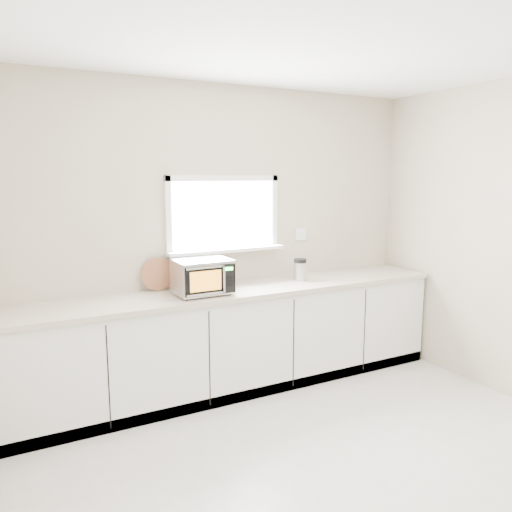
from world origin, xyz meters
TOP-DOWN VIEW (x-y plane):
  - ground at (0.00, 0.00)m, footprint 4.00×4.00m
  - back_wall at (0.00, 2.00)m, footprint 4.00×0.17m
  - cabinets at (0.00, 1.70)m, footprint 3.92×0.60m
  - countertop at (0.00, 1.69)m, footprint 3.92×0.64m
  - microwave at (-0.35, 1.63)m, footprint 0.45×0.38m
  - knife_block at (-0.32, 1.78)m, footprint 0.10×0.21m
  - cutting_board at (-0.64, 1.94)m, footprint 0.29×0.07m
  - coffee_grinder at (0.66, 1.72)m, footprint 0.12×0.12m

SIDE VIEW (x-z plane):
  - ground at x=0.00m, z-range 0.00..0.00m
  - cabinets at x=0.00m, z-range 0.00..0.88m
  - countertop at x=0.00m, z-range 0.88..0.92m
  - coffee_grinder at x=0.66m, z-range 0.92..1.13m
  - knife_block at x=-0.32m, z-range 0.90..1.19m
  - cutting_board at x=-0.64m, z-range 0.92..1.21m
  - microwave at x=-0.35m, z-range 0.93..1.22m
  - back_wall at x=0.00m, z-range 0.01..2.71m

